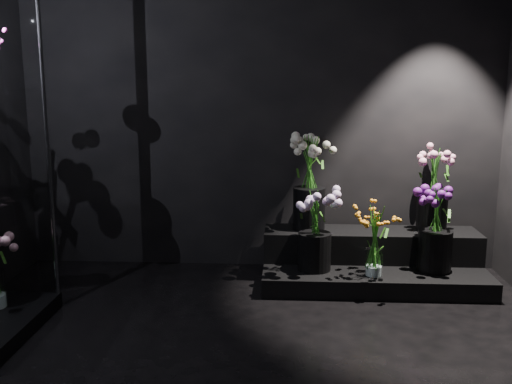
{
  "coord_description": "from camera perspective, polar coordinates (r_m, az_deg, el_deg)",
  "views": [
    {
      "loc": [
        0.24,
        -2.79,
        1.58
      ],
      "look_at": [
        0.01,
        1.2,
        0.8
      ],
      "focal_mm": 40.0,
      "sensor_mm": 36.0,
      "label": 1
    }
  ],
  "objects": [
    {
      "name": "floor",
      "position": [
        3.22,
        -1.5,
        -18.42
      ],
      "size": [
        4.0,
        4.0,
        0.0
      ],
      "primitive_type": "plane",
      "color": "black",
      "rests_on": "ground"
    },
    {
      "name": "wall_back",
      "position": [
        4.8,
        0.4,
        8.84
      ],
      "size": [
        4.0,
        0.0,
        4.0
      ],
      "primitive_type": "plane",
      "rotation": [
        1.57,
        0.0,
        0.0
      ],
      "color": "black",
      "rests_on": "floor"
    },
    {
      "name": "wall_front",
      "position": [
        0.85,
        -13.19,
        -1.61
      ],
      "size": [
        4.0,
        0.0,
        4.0
      ],
      "primitive_type": "plane",
      "rotation": [
        -1.57,
        0.0,
        0.0
      ],
      "color": "black",
      "rests_on": "floor"
    },
    {
      "name": "display_riser",
      "position": [
        4.72,
        11.5,
        -6.76
      ],
      "size": [
        1.74,
        0.77,
        0.39
      ],
      "color": "black",
      "rests_on": "floor"
    },
    {
      "name": "bouquet_orange_bells",
      "position": [
        4.34,
        11.8,
        -4.73
      ],
      "size": [
        0.3,
        0.3,
        0.53
      ],
      "rotation": [
        0.0,
        0.0,
        0.07
      ],
      "color": "white",
      "rests_on": "display_riser"
    },
    {
      "name": "bouquet_lilac",
      "position": [
        4.39,
        5.92,
        -3.27
      ],
      "size": [
        0.47,
        0.47,
        0.62
      ],
      "rotation": [
        0.0,
        0.0,
        -0.25
      ],
      "color": "black",
      "rests_on": "display_riser"
    },
    {
      "name": "bouquet_purple",
      "position": [
        4.56,
        17.57,
        -3.13
      ],
      "size": [
        0.4,
        0.4,
        0.65
      ],
      "rotation": [
        0.0,
        0.0,
        -0.18
      ],
      "color": "black",
      "rests_on": "display_riser"
    },
    {
      "name": "bouquet_cream_roses",
      "position": [
        4.64,
        5.38,
        1.56
      ],
      "size": [
        0.39,
        0.39,
        0.77
      ],
      "rotation": [
        0.0,
        0.0,
        -0.02
      ],
      "color": "black",
      "rests_on": "display_riser"
    },
    {
      "name": "bouquet_pink_roses",
      "position": [
        4.78,
        17.34,
        0.87
      ],
      "size": [
        0.44,
        0.44,
        0.67
      ],
      "rotation": [
        0.0,
        0.0,
        0.19
      ],
      "color": "black",
      "rests_on": "display_riser"
    }
  ]
}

